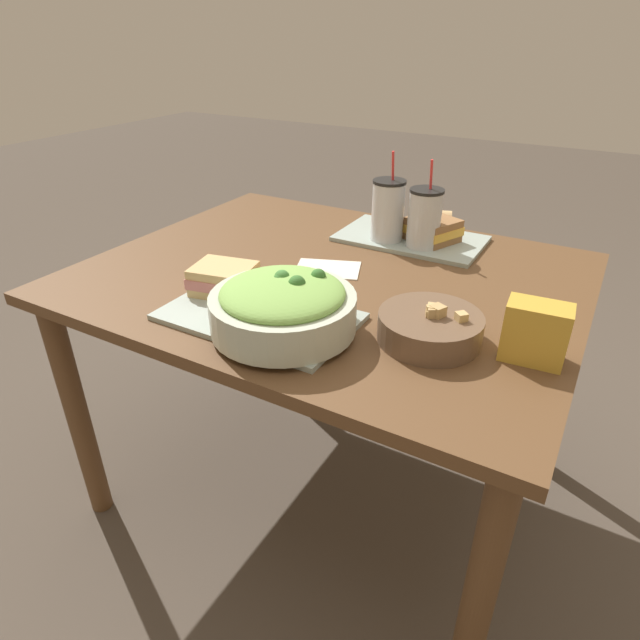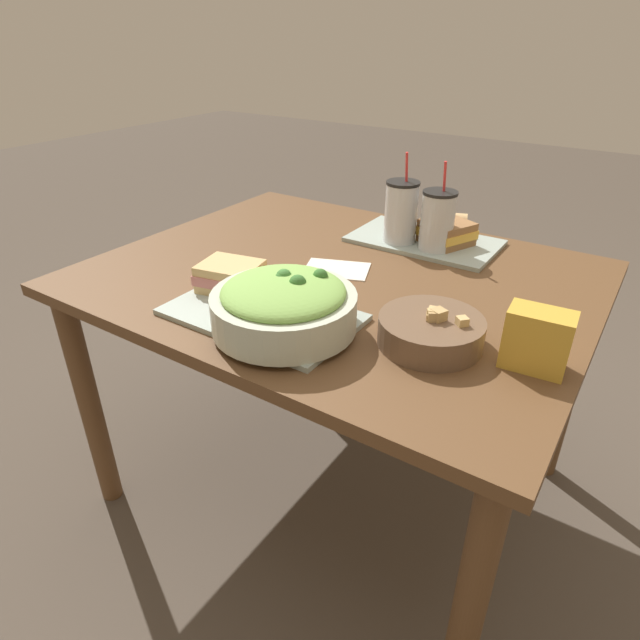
% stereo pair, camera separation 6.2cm
% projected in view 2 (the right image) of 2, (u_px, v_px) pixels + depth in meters
% --- Properties ---
extents(ground_plane, '(12.00, 12.00, 0.00)m').
position_uv_depth(ground_plane, '(335.00, 481.00, 1.73)').
color(ground_plane, '#4C4238').
extents(dining_table, '(1.23, 0.98, 0.74)m').
position_uv_depth(dining_table, '(338.00, 306.00, 1.41)').
color(dining_table, brown).
rests_on(dining_table, ground_plane).
extents(tray_near, '(0.41, 0.25, 0.01)m').
position_uv_depth(tray_near, '(262.00, 315.00, 1.16)').
color(tray_near, '#99A89E').
rests_on(tray_near, dining_table).
extents(tray_far, '(0.41, 0.25, 0.01)m').
position_uv_depth(tray_far, '(424.00, 241.00, 1.55)').
color(tray_far, '#99A89E').
rests_on(tray_far, dining_table).
extents(salad_bowl, '(0.30, 0.30, 0.12)m').
position_uv_depth(salad_bowl, '(284.00, 304.00, 1.07)').
color(salad_bowl, beige).
rests_on(salad_bowl, tray_near).
extents(soup_bowl, '(0.21, 0.21, 0.08)m').
position_uv_depth(soup_bowl, '(431.00, 330.00, 1.05)').
color(soup_bowl, brown).
rests_on(soup_bowl, dining_table).
extents(sandwich_near, '(0.16, 0.14, 0.06)m').
position_uv_depth(sandwich_near, '(231.00, 276.00, 1.24)').
color(sandwich_near, tan).
rests_on(sandwich_near, tray_near).
extents(baguette_near, '(0.16, 0.12, 0.06)m').
position_uv_depth(baguette_near, '(267.00, 280.00, 1.23)').
color(baguette_near, tan).
rests_on(baguette_near, tray_near).
extents(sandwich_far, '(0.17, 0.16, 0.06)m').
position_uv_depth(sandwich_far, '(446.00, 232.00, 1.50)').
color(sandwich_far, olive).
rests_on(sandwich_far, tray_far).
extents(baguette_far, '(0.13, 0.09, 0.06)m').
position_uv_depth(baguette_far, '(447.00, 223.00, 1.58)').
color(baguette_far, tan).
rests_on(baguette_far, tray_far).
extents(drink_cup_dark, '(0.09, 0.09, 0.25)m').
position_uv_depth(drink_cup_dark, '(401.00, 214.00, 1.49)').
color(drink_cup_dark, silver).
rests_on(drink_cup_dark, tray_far).
extents(drink_cup_red, '(0.09, 0.09, 0.24)m').
position_uv_depth(drink_cup_red, '(437.00, 222.00, 1.44)').
color(drink_cup_red, silver).
rests_on(drink_cup_red, tray_far).
extents(chip_bag, '(0.12, 0.08, 0.12)m').
position_uv_depth(chip_bag, '(537.00, 340.00, 0.97)').
color(chip_bag, gold).
rests_on(chip_bag, dining_table).
extents(napkin_folded, '(0.19, 0.17, 0.00)m').
position_uv_depth(napkin_folded, '(337.00, 269.00, 1.38)').
color(napkin_folded, silver).
rests_on(napkin_folded, dining_table).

